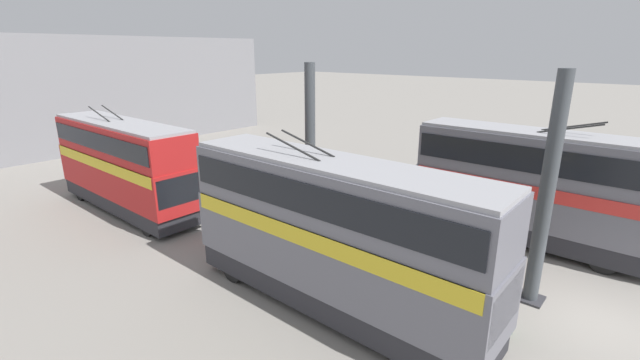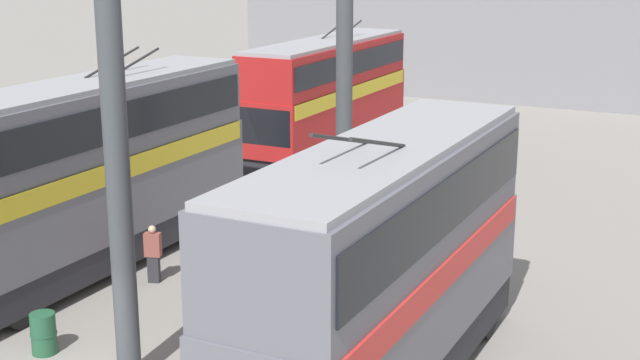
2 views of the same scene
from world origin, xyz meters
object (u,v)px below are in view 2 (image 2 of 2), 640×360
bus_left_near (385,256)px  person_by_right_row (153,253)px  bus_right_mid (95,162)px  oil_drum (44,333)px  person_by_left_row (335,295)px  bus_right_far (327,91)px  person_aisle_foreground (195,312)px

bus_left_near → person_by_right_row: 8.47m
bus_right_mid → oil_drum: (-4.87, -2.50, -2.48)m
person_by_left_row → bus_left_near: bearing=-138.5°
person_by_left_row → person_by_right_row: bearing=82.9°
person_by_left_row → person_by_right_row: 5.56m
bus_right_far → person_by_right_row: 14.88m
bus_right_mid → oil_drum: bus_right_mid is taller
bus_left_near → bus_right_far: size_ratio=0.92×
person_by_right_row → person_by_left_row: bearing=-115.2°
bus_left_near → bus_right_mid: bus_right_mid is taller
bus_left_near → person_by_right_row: bearing=69.6°
bus_left_near → bus_right_mid: size_ratio=0.89×
person_by_right_row → bus_right_mid: bearing=59.7°
bus_left_near → bus_right_far: 20.02m
person_by_left_row → oil_drum: bearing=126.0°
oil_drum → bus_right_far: bearing=7.5°
bus_right_mid → bus_right_far: bus_right_mid is taller
bus_left_near → person_by_left_row: 3.77m
person_by_left_row → bus_right_far: bearing=25.2°
bus_right_far → person_by_right_row: (-14.60, -2.08, -1.95)m
bus_left_near → oil_drum: size_ratio=10.65×
bus_right_far → person_by_right_row: bearing=-171.9°
bus_left_near → bus_right_far: (17.47, 9.78, -0.12)m
bus_right_mid → person_by_right_row: bus_right_mid is taller
person_aisle_foreground → bus_left_near: bearing=-31.7°
person_by_right_row → oil_drum: size_ratio=1.69×
bus_right_far → person_aisle_foreground: bus_right_far is taller
bus_left_near → bus_right_far: bearing=29.2°
bus_left_near → person_aisle_foreground: 4.98m
bus_left_near → person_by_right_row: bus_left_near is taller
bus_right_mid → person_by_right_row: size_ratio=7.07×
bus_right_far → person_by_left_row: bus_right_far is taller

